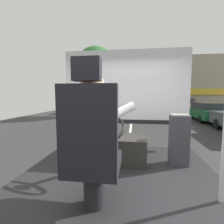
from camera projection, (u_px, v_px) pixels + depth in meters
ground at (131, 123)px, 10.64m from camera, size 18.00×44.00×0.06m
bus_floor at (117, 217)px, 1.92m from camera, size 2.60×3.20×0.70m
driver_seat at (91, 150)px, 1.45m from camera, size 0.48×0.48×1.34m
bus_driver at (94, 126)px, 1.53m from camera, size 0.79×0.57×0.77m
steering_console at (111, 148)px, 2.64m from camera, size 1.10×1.00×0.80m
fare_box at (179, 140)px, 2.50m from camera, size 0.27×0.20×0.77m
windshield_panel at (125, 95)px, 3.38m from camera, size 2.50×0.08×1.48m
street_tree at (96, 68)px, 13.45m from camera, size 3.35×3.35×5.61m
shop_building at (186, 86)px, 18.95m from camera, size 11.32×5.89×5.62m
parked_car_green at (206, 111)px, 11.56m from camera, size 1.82×4.39×1.24m
parked_car_white at (183, 105)px, 17.17m from camera, size 1.78×3.97×1.43m
parked_car_silver at (169, 103)px, 23.08m from camera, size 1.90×4.19×1.34m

